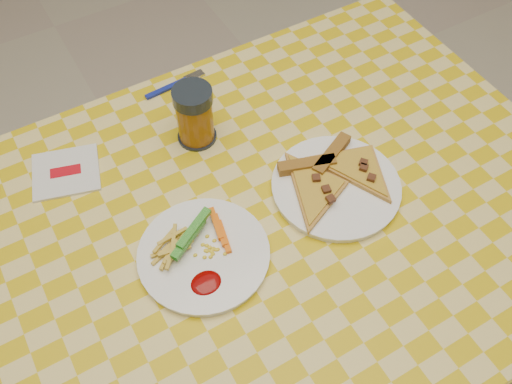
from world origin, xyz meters
TOP-DOWN VIEW (x-y plane):
  - ground at (0.00, 0.00)m, footprint 8.00×8.00m
  - table at (0.00, 0.00)m, footprint 1.28×0.88m
  - plate_left at (-0.10, -0.02)m, footprint 0.28×0.28m
  - plate_right at (0.18, -0.01)m, footprint 0.28×0.28m
  - fries_veggies at (-0.11, -0.00)m, footprint 0.16×0.15m
  - pizza_slices at (0.19, 0.00)m, footprint 0.30×0.25m
  - drink_glass at (0.02, 0.24)m, footprint 0.08×0.08m
  - napkin at (-0.24, 0.28)m, footprint 0.15×0.15m
  - fork at (0.04, 0.39)m, footprint 0.14×0.03m

SIDE VIEW (x-z plane):
  - ground at x=0.00m, z-range 0.00..0.00m
  - table at x=0.00m, z-range 0.30..1.06m
  - napkin at x=-0.24m, z-range 0.76..0.76m
  - fork at x=0.04m, z-range 0.76..0.76m
  - plate_left at x=-0.10m, z-range 0.76..0.77m
  - plate_right at x=0.18m, z-range 0.76..0.77m
  - pizza_slices at x=0.19m, z-range 0.76..0.79m
  - fries_veggies at x=-0.11m, z-range 0.76..0.80m
  - drink_glass at x=0.02m, z-range 0.75..0.88m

